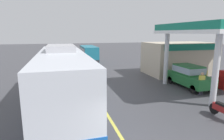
{
  "coord_description": "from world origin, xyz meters",
  "views": [
    {
      "loc": [
        -2.39,
        -3.76,
        4.4
      ],
      "look_at": [
        1.5,
        10.0,
        1.6
      ],
      "focal_mm": 30.36,
      "sensor_mm": 36.0,
      "label": 1
    }
  ],
  "objects_px": {
    "motorcycle_parked_forecourt": "(223,110)",
    "pedestrian_near_pump": "(202,82)",
    "car_at_pump": "(189,75)",
    "minibus_opposing_lane": "(89,53)",
    "car_trailing_behind_bus": "(62,55)",
    "pedestrian_by_shop": "(204,76)",
    "coach_bus_main": "(63,80)"
  },
  "relations": [
    {
      "from": "minibus_opposing_lane",
      "to": "car_at_pump",
      "type": "bearing_deg",
      "value": -69.76
    },
    {
      "from": "motorcycle_parked_forecourt",
      "to": "pedestrian_near_pump",
      "type": "relative_size",
      "value": 1.08
    },
    {
      "from": "pedestrian_by_shop",
      "to": "car_trailing_behind_bus",
      "type": "relative_size",
      "value": 0.4
    },
    {
      "from": "car_at_pump",
      "to": "coach_bus_main",
      "type": "bearing_deg",
      "value": -169.67
    },
    {
      "from": "coach_bus_main",
      "to": "car_at_pump",
      "type": "bearing_deg",
      "value": 10.33
    },
    {
      "from": "car_at_pump",
      "to": "car_trailing_behind_bus",
      "type": "distance_m",
      "value": 20.08
    },
    {
      "from": "motorcycle_parked_forecourt",
      "to": "pedestrian_near_pump",
      "type": "height_order",
      "value": "pedestrian_near_pump"
    },
    {
      "from": "car_at_pump",
      "to": "pedestrian_by_shop",
      "type": "relative_size",
      "value": 2.53
    },
    {
      "from": "motorcycle_parked_forecourt",
      "to": "car_trailing_behind_bus",
      "type": "height_order",
      "value": "car_trailing_behind_bus"
    },
    {
      "from": "coach_bus_main",
      "to": "pedestrian_near_pump",
      "type": "bearing_deg",
      "value": -0.72
    },
    {
      "from": "minibus_opposing_lane",
      "to": "pedestrian_by_shop",
      "type": "bearing_deg",
      "value": -66.86
    },
    {
      "from": "pedestrian_near_pump",
      "to": "minibus_opposing_lane",
      "type": "bearing_deg",
      "value": 106.9
    },
    {
      "from": "pedestrian_near_pump",
      "to": "car_trailing_behind_bus",
      "type": "bearing_deg",
      "value": 115.51
    },
    {
      "from": "coach_bus_main",
      "to": "motorcycle_parked_forecourt",
      "type": "xyz_separation_m",
      "value": [
        7.97,
        -3.67,
        -1.28
      ]
    },
    {
      "from": "car_at_pump",
      "to": "minibus_opposing_lane",
      "type": "height_order",
      "value": "minibus_opposing_lane"
    },
    {
      "from": "pedestrian_near_pump",
      "to": "motorcycle_parked_forecourt",
      "type": "bearing_deg",
      "value": -115.12
    },
    {
      "from": "minibus_opposing_lane",
      "to": "pedestrian_by_shop",
      "type": "height_order",
      "value": "minibus_opposing_lane"
    },
    {
      "from": "pedestrian_near_pump",
      "to": "car_at_pump",
      "type": "bearing_deg",
      "value": 77.79
    },
    {
      "from": "car_at_pump",
      "to": "pedestrian_near_pump",
      "type": "distance_m",
      "value": 2.0
    },
    {
      "from": "minibus_opposing_lane",
      "to": "motorcycle_parked_forecourt",
      "type": "relative_size",
      "value": 3.41
    },
    {
      "from": "coach_bus_main",
      "to": "minibus_opposing_lane",
      "type": "xyz_separation_m",
      "value": [
        4.28,
        17.5,
        -0.25
      ]
    },
    {
      "from": "car_at_pump",
      "to": "pedestrian_near_pump",
      "type": "height_order",
      "value": "car_at_pump"
    },
    {
      "from": "minibus_opposing_lane",
      "to": "car_trailing_behind_bus",
      "type": "distance_m",
      "value": 4.41
    },
    {
      "from": "coach_bus_main",
      "to": "pedestrian_by_shop",
      "type": "xyz_separation_m",
      "value": [
        11.18,
        1.35,
        -0.79
      ]
    },
    {
      "from": "car_at_pump",
      "to": "pedestrian_near_pump",
      "type": "xyz_separation_m",
      "value": [
        -0.42,
        -1.95,
        -0.08
      ]
    },
    {
      "from": "coach_bus_main",
      "to": "minibus_opposing_lane",
      "type": "relative_size",
      "value": 1.8
    },
    {
      "from": "pedestrian_near_pump",
      "to": "pedestrian_by_shop",
      "type": "distance_m",
      "value": 2.14
    },
    {
      "from": "minibus_opposing_lane",
      "to": "car_trailing_behind_bus",
      "type": "height_order",
      "value": "minibus_opposing_lane"
    },
    {
      "from": "car_at_pump",
      "to": "pedestrian_near_pump",
      "type": "relative_size",
      "value": 2.53
    },
    {
      "from": "car_at_pump",
      "to": "minibus_opposing_lane",
      "type": "bearing_deg",
      "value": 110.24
    },
    {
      "from": "motorcycle_parked_forecourt",
      "to": "minibus_opposing_lane",
      "type": "bearing_deg",
      "value": 99.89
    },
    {
      "from": "pedestrian_by_shop",
      "to": "car_at_pump",
      "type": "bearing_deg",
      "value": 156.91
    }
  ]
}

